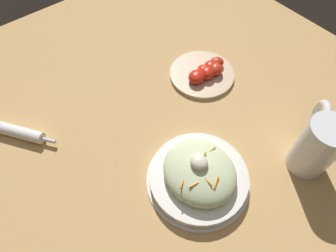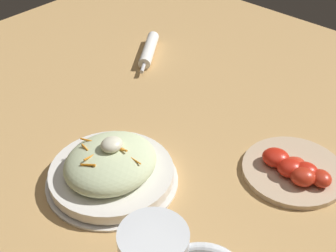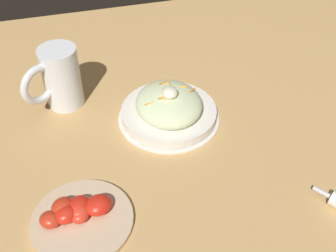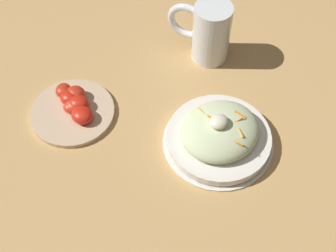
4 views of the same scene
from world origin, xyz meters
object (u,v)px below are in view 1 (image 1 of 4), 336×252
at_px(beer_mug, 316,146).
at_px(napkin_roll, 16,132).
at_px(salad_plate, 199,174).
at_px(tomato_plate, 204,72).

xyz_separation_m(beer_mug, napkin_roll, (0.50, 0.50, -0.06)).
xyz_separation_m(salad_plate, beer_mug, (-0.12, -0.23, 0.04)).
height_order(beer_mug, tomato_plate, beer_mug).
relative_size(salad_plate, napkin_roll, 1.44).
relative_size(salad_plate, tomato_plate, 1.27).
bearing_deg(salad_plate, beer_mug, -118.35).
height_order(napkin_roll, tomato_plate, tomato_plate).
bearing_deg(tomato_plate, napkin_roll, 73.91).
distance_m(napkin_roll, tomato_plate, 0.53).
height_order(beer_mug, napkin_roll, beer_mug).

